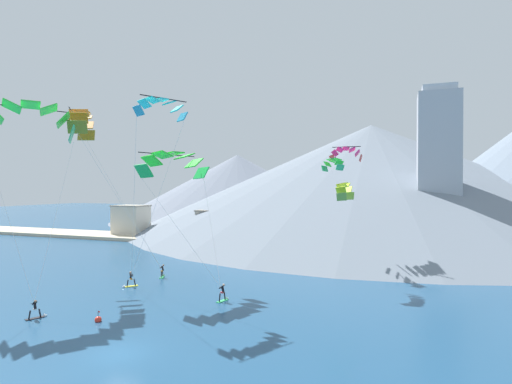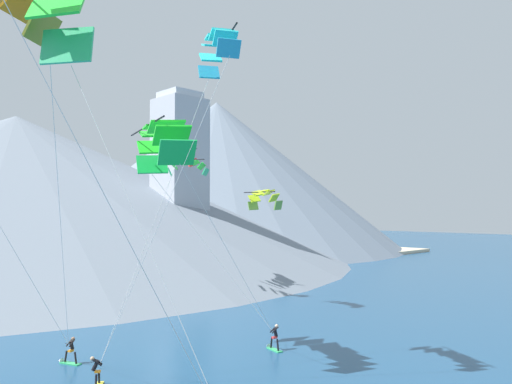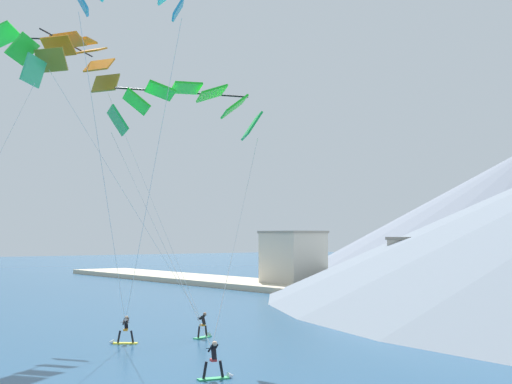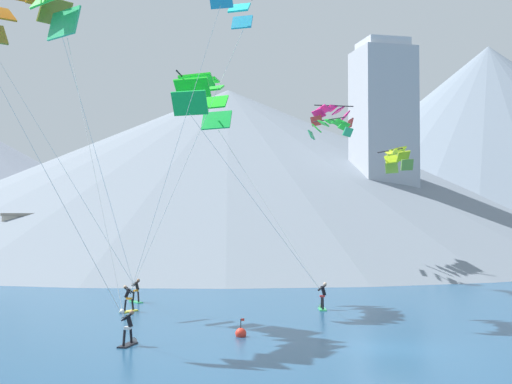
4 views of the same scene
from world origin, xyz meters
The scene contains 18 objects.
ground_plane centered at (0.00, 0.00, 0.00)m, with size 400.00×400.00×0.00m, color navy.
kitesurfer_near_lead centered at (-11.38, 3.64, 0.49)m, with size 1.13×1.74×1.72m.
kitesurfer_near_trail centered at (1.42, 13.81, 0.57)m, with size 0.79×1.79×1.83m.
kitesurfer_mid_center centered at (-10.93, 15.31, 0.52)m, with size 1.39×1.61×1.73m.
kitesurfer_far_left centered at (-10.06, 20.69, 0.49)m, with size 1.01×1.77×1.71m.
parafoil_kite_near_trail centered at (-5.94, 16.64, 14.01)m, with size 9.67×8.81×13.75m.
parafoil_kite_mid_center centered at (-4.85, 12.50, 19.20)m, with size 7.69×5.66×18.76m.
parafoil_kite_far_left centered at (-17.40, 15.13, 18.87)m, with size 10.36×9.12×18.73m.
parafoil_kite_distant_high_outer centered at (11.65, 24.78, 10.95)m, with size 1.82×4.54×2.10m.
parafoil_kite_distant_low_drift centered at (8.97, 33.77, 14.55)m, with size 3.66×4.01×1.84m.
parafoil_kite_distant_mid_solo centered at (10.34, 37.07, 16.23)m, with size 4.66×2.62×2.24m.
race_marker_buoy centered at (-5.90, 4.71, 0.16)m, with size 0.56×0.56×1.02m.
shoreline_strip centered at (0.00, 50.91, 0.35)m, with size 180.00×10.00×0.70m, color beige.
shore_building_promenade_mid centered at (-19.34, 54.79, 3.22)m, with size 6.39×6.67×6.41m.
shore_building_quay_east centered at (-3.52, 54.04, 3.01)m, with size 7.41×7.05×5.99m.
highrise_tower centered at (24.15, 56.30, 14.35)m, with size 7.00×7.00×29.13m.
mountain_peak_central_summit centered at (60.29, 89.97, 19.21)m, with size 95.14×95.14×38.42m.
mountain_peak_east_shoulder centered at (10.27, 90.58, 14.03)m, with size 127.01×127.01×28.07m.
Camera 4 is at (-13.33, -29.95, 5.87)m, focal length 50.00 mm.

